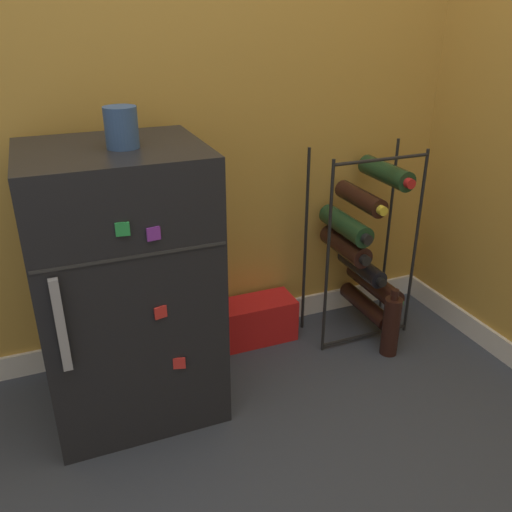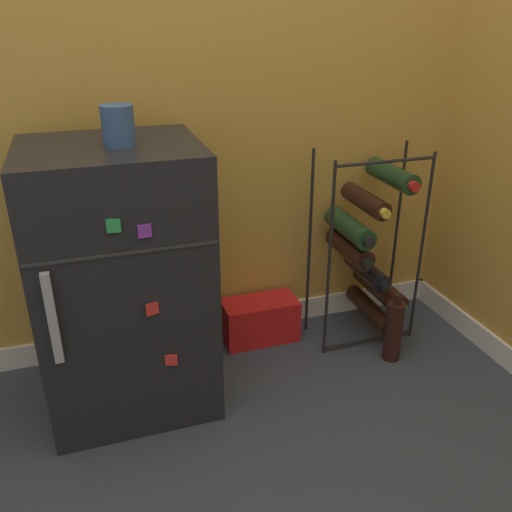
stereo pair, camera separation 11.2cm
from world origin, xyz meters
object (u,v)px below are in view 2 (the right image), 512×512
wine_rack (368,248)px  fridge_top_cup (118,126)px  loose_bottle_floor (394,331)px  soda_box (260,320)px  mini_fridge (123,282)px

wine_rack → fridge_top_cup: (-0.89, -0.13, 0.55)m
loose_bottle_floor → fridge_top_cup: bearing=175.6°
soda_box → fridge_top_cup: size_ratio=2.65×
fridge_top_cup → loose_bottle_floor: 1.22m
wine_rack → soda_box: bearing=168.2°
loose_bottle_floor → mini_fridge: bearing=174.2°
mini_fridge → wine_rack: size_ratio=1.14×
soda_box → wine_rack: bearing=-11.8°
soda_box → fridge_top_cup: 0.99m
mini_fridge → fridge_top_cup: bearing=-38.3°
soda_box → loose_bottle_floor: bearing=-33.4°
wine_rack → soda_box: wine_rack is taller
soda_box → loose_bottle_floor: loose_bottle_floor is taller
mini_fridge → loose_bottle_floor: (0.95, -0.10, -0.31)m
loose_bottle_floor → wine_rack: bearing=96.7°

